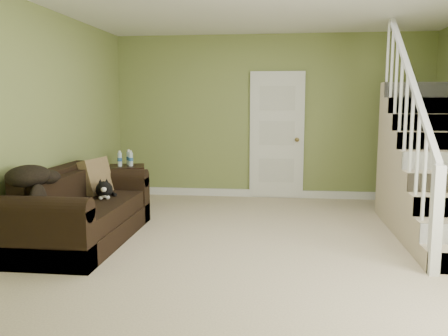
% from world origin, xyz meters
% --- Properties ---
extents(floor, '(5.00, 5.50, 0.01)m').
position_xyz_m(floor, '(0.00, 0.00, 0.00)').
color(floor, tan).
rests_on(floor, ground).
extents(wall_back, '(5.00, 0.04, 2.60)m').
position_xyz_m(wall_back, '(0.00, 2.75, 1.30)').
color(wall_back, olive).
rests_on(wall_back, floor).
extents(wall_front, '(5.00, 0.04, 2.60)m').
position_xyz_m(wall_front, '(0.00, -2.75, 1.30)').
color(wall_front, olive).
rests_on(wall_front, floor).
extents(wall_left, '(0.04, 5.50, 2.60)m').
position_xyz_m(wall_left, '(-2.50, 0.00, 1.30)').
color(wall_left, olive).
rests_on(wall_left, floor).
extents(baseboard_back, '(5.00, 0.04, 0.12)m').
position_xyz_m(baseboard_back, '(0.00, 2.72, 0.06)').
color(baseboard_back, white).
rests_on(baseboard_back, floor).
extents(baseboard_left, '(0.04, 5.50, 0.12)m').
position_xyz_m(baseboard_left, '(-2.47, 0.00, 0.06)').
color(baseboard_left, white).
rests_on(baseboard_left, floor).
extents(door, '(0.86, 0.12, 2.02)m').
position_xyz_m(door, '(0.10, 2.71, 1.01)').
color(door, white).
rests_on(door, floor).
extents(staircase, '(1.00, 2.51, 2.82)m').
position_xyz_m(staircase, '(1.99, 0.97, 0.64)').
color(staircase, tan).
rests_on(staircase, floor).
extents(sofa, '(0.88, 2.04, 0.81)m').
position_xyz_m(sofa, '(-2.01, 0.00, 0.31)').
color(sofa, black).
rests_on(sofa, floor).
extents(side_table, '(0.63, 0.63, 0.84)m').
position_xyz_m(side_table, '(-2.08, 1.78, 0.31)').
color(side_table, black).
rests_on(side_table, floor).
extents(cat, '(0.33, 0.52, 0.25)m').
position_xyz_m(cat, '(-1.87, 0.29, 0.54)').
color(cat, black).
rests_on(cat, sofa).
extents(banana, '(0.15, 0.15, 0.05)m').
position_xyz_m(banana, '(-1.91, -0.58, 0.46)').
color(banana, yellow).
rests_on(banana, sofa).
extents(throw_pillow, '(0.32, 0.52, 0.50)m').
position_xyz_m(throw_pillow, '(-2.07, 0.60, 0.61)').
color(throw_pillow, '#46311C').
rests_on(throw_pillow, sofa).
extents(throw_blanket, '(0.47, 0.57, 0.21)m').
position_xyz_m(throw_blanket, '(-2.26, -0.65, 0.84)').
color(throw_blanket, black).
rests_on(throw_blanket, sofa).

